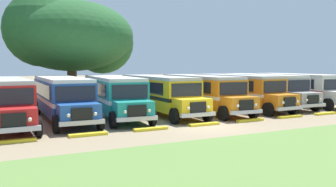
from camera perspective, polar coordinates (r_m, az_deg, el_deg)
name	(u,v)px	position (r m, az deg, el deg)	size (l,w,h in m)	color
ground_plane	(207,126)	(21.44, 6.26, -5.23)	(220.00, 220.00, 0.00)	#937F60
foreground_grass_strip	(315,156)	(15.65, 22.36, -9.20)	(80.00, 9.57, 0.01)	olive
parked_bus_slot_1	(5,99)	(23.82, -24.65, -0.81)	(2.89, 10.86, 2.82)	red
parked_bus_slot_2	(62,96)	(24.80, -16.52, -0.39)	(2.80, 10.85, 2.82)	#23519E
parked_bus_slot_3	(113,94)	(25.63, -8.71, -0.10)	(3.51, 10.97, 2.82)	teal
parked_bus_slot_4	(159,93)	(26.83, -1.47, 0.16)	(2.82, 10.86, 2.82)	yellow
parked_bus_slot_5	(202,91)	(28.27, 5.45, 0.36)	(3.10, 10.89, 2.82)	orange
parked_bus_slot_6	(237,90)	(30.57, 10.99, 0.61)	(2.89, 10.86, 2.82)	orange
parked_bus_slot_7	(263,88)	(33.04, 14.89, 0.83)	(3.01, 10.88, 2.82)	#9E9993
parked_bus_slot_8	(296,87)	(35.43, 19.83, 0.95)	(3.40, 10.95, 2.82)	silver
curb_wheelstop_1	(14,141)	(18.35, -23.41, -7.00)	(2.00, 0.36, 0.15)	yellow
curb_wheelstop_2	(88,135)	(18.89, -12.61, -6.42)	(2.00, 0.36, 0.15)	yellow
curb_wheelstop_3	(151,129)	(20.03, -2.76, -5.69)	(2.00, 0.36, 0.15)	yellow
curb_wheelstop_4	(204,124)	(21.70, 5.79, -4.91)	(2.00, 0.36, 0.15)	yellow
curb_wheelstop_5	(250,120)	(23.77, 12.97, -4.18)	(2.00, 0.36, 0.15)	yellow
curb_wheelstop_6	(290,117)	(26.16, 18.91, -3.52)	(2.00, 0.36, 0.15)	yellow
curb_wheelstop_7	(325,114)	(28.78, 23.80, -2.94)	(2.00, 0.36, 0.15)	yellow
broad_shade_tree	(70,37)	(36.59, -15.33, 8.75)	(12.92, 13.51, 10.21)	brown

